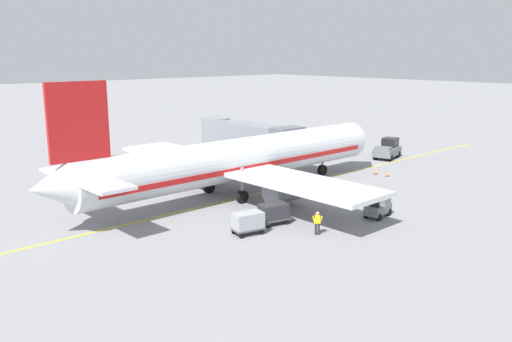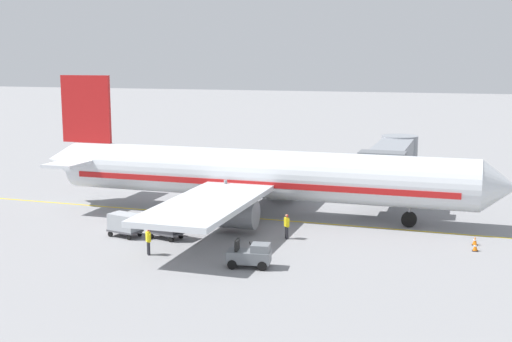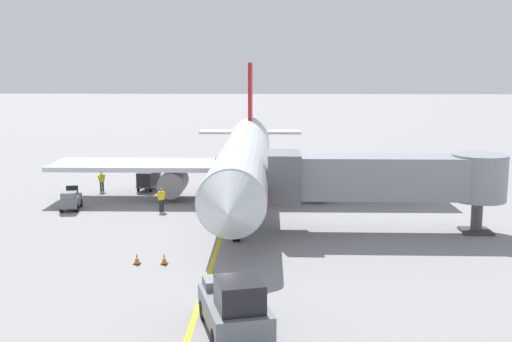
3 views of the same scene
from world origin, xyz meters
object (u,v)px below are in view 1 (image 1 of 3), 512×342
Objects in this scene: ground_crew_wing_walker at (317,188)px; parked_airliner at (240,160)px; pushback_tractor at (388,149)px; baggage_cart_second_in_train at (248,221)px; baggage_tug_lead at (378,208)px; safety_cone_nose_left at (387,174)px; safety_cone_nose_right at (376,171)px; jet_bridge at (247,135)px; baggage_cart_front at (274,212)px; ground_crew_loader at (317,222)px.

parked_airliner is at bearing -145.31° from ground_crew_wing_walker.
baggage_cart_second_in_train is (9.49, -31.04, -0.15)m from pushback_tractor.
parked_airliner is 13.14m from baggage_tug_lead.
parked_airliner is at bearing -106.76° from safety_cone_nose_left.
parked_airliner is at bearing -101.98° from safety_cone_nose_right.
baggage_cart_second_in_train is (17.83, -15.69, -2.51)m from jet_bridge.
safety_cone_nose_right is at bearing 28.90° from jet_bridge.
ground_crew_wing_walker is 2.86× the size of safety_cone_nose_right.
parked_airliner is 16.99m from safety_cone_nose_left.
ground_crew_loader reaches higher than baggage_cart_front.
baggage_cart_front is 20.35m from safety_cone_nose_right.
ground_crew_wing_walker reaches higher than baggage_cart_second_in_train.
parked_airliner reaches higher than baggage_cart_front.
parked_airliner is 14.03× the size of baggage_tug_lead.
baggage_cart_front is 5.05× the size of safety_cone_nose_right.
safety_cone_nose_right is at bearing -178.91° from safety_cone_nose_left.
safety_cone_nose_right is at bearing -63.11° from pushback_tractor.
safety_cone_nose_left is 1.00× the size of safety_cone_nose_right.
parked_airliner is 7.33m from ground_crew_wing_walker.
pushback_tractor is 8.18× the size of safety_cone_nose_right.
pushback_tractor is 29.59m from baggage_cart_front.
safety_cone_nose_left is (-7.55, 12.38, -0.42)m from baggage_tug_lead.
baggage_cart_second_in_train reaches higher than safety_cone_nose_right.
pushback_tractor is at bearing 122.54° from baggage_tug_lead.
baggage_cart_front is at bearing -170.36° from ground_crew_loader.
safety_cone_nose_right is at bearing 103.02° from baggage_cart_second_in_train.
safety_cone_nose_right is (-1.43, -0.03, 0.00)m from safety_cone_nose_left.
jet_bridge is 8.68× the size of ground_crew_loader.
baggage_tug_lead is 4.50× the size of safety_cone_nose_left.
ground_crew_loader is 20.98m from safety_cone_nose_right.
jet_bridge is at bearing 143.73° from baggage_cart_front.
jet_bridge is 23.88m from baggage_cart_second_in_train.
safety_cone_nose_right is at bearing 114.23° from ground_crew_loader.
baggage_cart_front and baggage_cart_second_in_train have the same top height.
safety_cone_nose_left is 1.43m from safety_cone_nose_right.
baggage_tug_lead is at bearing 16.43° from parked_airliner.
baggage_tug_lead is at bearing -53.98° from safety_cone_nose_right.
baggage_cart_second_in_train reaches higher than safety_cone_nose_left.
baggage_cart_front is at bearing -71.97° from ground_crew_wing_walker.
jet_bridge is at bearing 138.66° from baggage_cart_second_in_train.
jet_bridge reaches higher than safety_cone_nose_right.
jet_bridge is at bearing 150.15° from ground_crew_loader.
parked_airliner is at bearing 142.46° from baggage_cart_second_in_train.
baggage_cart_front is (8.25, -3.75, -2.24)m from parked_airliner.
baggage_tug_lead is at bearing 86.78° from ground_crew_loader.
safety_cone_nose_right is (12.59, 6.95, -3.17)m from jet_bridge.
pushback_tractor is 10.15m from safety_cone_nose_left.
safety_cone_nose_right is (-8.98, 12.36, -0.42)m from baggage_tug_lead.
pushback_tractor is at bearing 116.89° from safety_cone_nose_right.
pushback_tractor reaches higher than safety_cone_nose_right.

